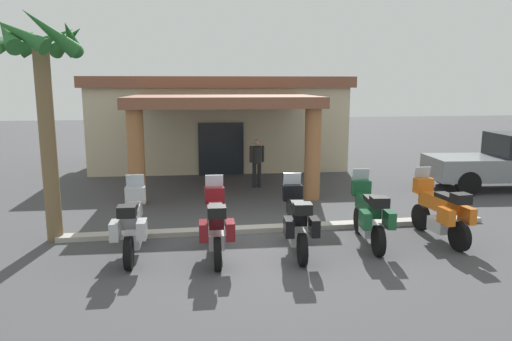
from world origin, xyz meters
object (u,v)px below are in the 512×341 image
at_px(motorcycle_silver, 132,224).
at_px(palm_tree_roadside, 43,73).
at_px(motorcycle_maroon, 216,225).
at_px(motel_building, 219,120).
at_px(pickup_truck_gray, 508,162).
at_px(motorcycle_orange, 441,211).
at_px(motorcycle_green, 369,215).
at_px(motorcycle_black, 297,221).
at_px(pedestrian, 257,159).

bearing_deg(motorcycle_silver, palm_tree_roadside, 56.01).
xyz_separation_m(motorcycle_maroon, palm_tree_roadside, (-3.66, 1.64, 3.15)).
height_order(motel_building, palm_tree_roadside, palm_tree_roadside).
distance_m(motorcycle_silver, pickup_truck_gray, 13.08).
relative_size(motorcycle_orange, pickup_truck_gray, 0.41).
relative_size(motorcycle_green, motorcycle_orange, 1.00).
distance_m(motorcycle_silver, palm_tree_roadside, 3.91).
height_order(motel_building, motorcycle_green, motel_building).
height_order(motel_building, motorcycle_orange, motel_building).
relative_size(motel_building, pickup_truck_gray, 2.08).
bearing_deg(motorcycle_black, pedestrian, 3.86).
relative_size(motorcycle_green, pickup_truck_gray, 0.41).
height_order(motorcycle_black, pedestrian, pedestrian).
bearing_deg(motel_building, motorcycle_black, -83.56).
bearing_deg(motorcycle_silver, pickup_truck_gray, -68.13).
distance_m(motorcycle_orange, palm_tree_roadside, 9.54).
distance_m(motel_building, pickup_truck_gray, 11.56).
relative_size(motel_building, motorcycle_silver, 5.05).
relative_size(motorcycle_black, pedestrian, 1.28).
bearing_deg(pedestrian, motel_building, 5.51).
distance_m(motorcycle_green, pedestrian, 6.55).
height_order(motel_building, motorcycle_silver, motel_building).
xyz_separation_m(motorcycle_maroon, motorcycle_black, (1.75, -0.03, 0.00)).
relative_size(pickup_truck_gray, palm_tree_roadside, 1.03).
bearing_deg(pedestrian, palm_tree_roadside, 126.12).
bearing_deg(motorcycle_orange, pickup_truck_gray, -51.14).
bearing_deg(motel_building, motorcycle_maroon, -92.26).
xyz_separation_m(pedestrian, palm_tree_roadside, (-5.56, -4.96, 2.85)).
height_order(motorcycle_silver, palm_tree_roadside, palm_tree_roadside).
bearing_deg(motorcycle_black, palm_tree_roadside, 78.14).
bearing_deg(motorcycle_silver, motorcycle_green, -89.82).
bearing_deg(motorcycle_maroon, motel_building, -2.57).
bearing_deg(motorcycle_green, pickup_truck_gray, -49.35).
bearing_deg(pickup_truck_gray, motel_building, 151.13).
distance_m(pickup_truck_gray, palm_tree_roadside, 14.80).
height_order(motorcycle_silver, motorcycle_black, same).
xyz_separation_m(motorcycle_silver, pickup_truck_gray, (12.22, 4.68, 0.24)).
height_order(pedestrian, palm_tree_roadside, palm_tree_roadside).
bearing_deg(motorcycle_maroon, palm_tree_roadside, 68.06).
distance_m(motel_building, motorcycle_silver, 11.56).
bearing_deg(motorcycle_silver, motorcycle_black, -94.54).
xyz_separation_m(motel_building, pedestrian, (0.95, -4.87, -1.02)).
xyz_separation_m(motorcycle_black, palm_tree_roadside, (-5.40, 1.66, 3.15)).
xyz_separation_m(motorcycle_orange, pedestrian, (-3.33, 6.34, 0.30)).
xyz_separation_m(motorcycle_silver, motorcycle_green, (5.24, -0.07, 0.00)).
distance_m(motorcycle_silver, motorcycle_orange, 6.99).
xyz_separation_m(motorcycle_maroon, motorcycle_orange, (5.24, 0.25, 0.00)).
bearing_deg(palm_tree_roadside, motorcycle_black, -17.12).
xyz_separation_m(pedestrian, pickup_truck_gray, (8.56, -1.61, -0.06)).
bearing_deg(palm_tree_roadside, motorcycle_green, -11.06).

